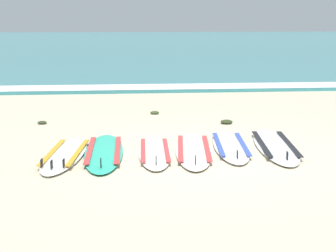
# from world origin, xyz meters

# --- Properties ---
(ground_plane) EXTENTS (80.00, 80.00, 0.00)m
(ground_plane) POSITION_xyz_m (0.00, 0.00, 0.00)
(ground_plane) COLOR #C1B599
(sea) EXTENTS (80.00, 60.00, 0.10)m
(sea) POSITION_xyz_m (0.00, 36.43, 0.05)
(sea) COLOR teal
(sea) RESTS_ON ground
(wave_foam_strip) EXTENTS (80.00, 1.14, 0.11)m
(wave_foam_strip) POSITION_xyz_m (0.00, 7.00, 0.06)
(wave_foam_strip) COLOR white
(wave_foam_strip) RESTS_ON ground
(surfboard_0) EXTENTS (0.75, 2.17, 0.18)m
(surfboard_0) POSITION_xyz_m (-2.08, 0.09, 0.04)
(surfboard_0) COLOR silver
(surfboard_0) RESTS_ON ground
(surfboard_1) EXTENTS (0.59, 2.28, 0.18)m
(surfboard_1) POSITION_xyz_m (-1.52, 0.18, 0.04)
(surfboard_1) COLOR #2DB793
(surfboard_1) RESTS_ON ground
(surfboard_2) EXTENTS (0.56, 1.96, 0.18)m
(surfboard_2) POSITION_xyz_m (-0.76, 0.10, 0.04)
(surfboard_2) COLOR white
(surfboard_2) RESTS_ON ground
(surfboard_3) EXTENTS (0.80, 2.27, 0.18)m
(surfboard_3) POSITION_xyz_m (-0.16, 0.17, 0.04)
(surfboard_3) COLOR silver
(surfboard_3) RESTS_ON ground
(surfboard_4) EXTENTS (0.73, 2.15, 0.18)m
(surfboard_4) POSITION_xyz_m (0.45, 0.36, 0.04)
(surfboard_4) COLOR white
(surfboard_4) RESTS_ON ground
(surfboard_5) EXTENTS (0.86, 2.42, 0.18)m
(surfboard_5) POSITION_xyz_m (1.15, 0.33, 0.04)
(surfboard_5) COLOR white
(surfboard_5) RESTS_ON ground
(seaweed_clump_near_shoreline) EXTENTS (0.18, 0.14, 0.06)m
(seaweed_clump_near_shoreline) POSITION_xyz_m (-2.78, 2.52, 0.03)
(seaweed_clump_near_shoreline) COLOR #2D381E
(seaweed_clump_near_shoreline) RESTS_ON ground
(seaweed_clump_mid_sand) EXTENTS (0.23, 0.19, 0.08)m
(seaweed_clump_mid_sand) POSITION_xyz_m (0.77, 2.22, 0.04)
(seaweed_clump_mid_sand) COLOR #2D381E
(seaweed_clump_mid_sand) RESTS_ON ground
(seaweed_clump_by_the_boards) EXTENTS (0.19, 0.15, 0.07)m
(seaweed_clump_by_the_boards) POSITION_xyz_m (-0.55, 3.37, 0.03)
(seaweed_clump_by_the_boards) COLOR #384723
(seaweed_clump_by_the_boards) RESTS_ON ground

